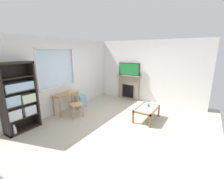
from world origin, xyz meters
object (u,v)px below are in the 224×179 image
object	(u,v)px
wooden_chair	(76,104)
plastic_drawer_unit	(80,101)
bookshelf	(19,99)
tv	(129,69)
sippy_cup	(148,105)
fireplace	(129,87)
desk_under_window	(66,97)
coffee_table	(147,109)

from	to	relation	value
wooden_chair	plastic_drawer_unit	size ratio (longest dim) A/B	1.83
bookshelf	tv	world-z (taller)	bookshelf
plastic_drawer_unit	sippy_cup	distance (m)	2.77
fireplace	desk_under_window	bearing A→B (deg)	156.68
bookshelf	tv	bearing A→B (deg)	-16.91
plastic_drawer_unit	fireplace	distance (m)	2.34
wooden_chair	sippy_cup	world-z (taller)	wooden_chair
bookshelf	wooden_chair	size ratio (longest dim) A/B	2.15
bookshelf	wooden_chair	world-z (taller)	bookshelf
wooden_chair	tv	size ratio (longest dim) A/B	0.90
fireplace	coffee_table	xyz separation A→B (m)	(-1.71, -1.50, -0.21)
desk_under_window	coffee_table	world-z (taller)	desk_under_window
bookshelf	desk_under_window	xyz separation A→B (m)	(1.52, -0.11, -0.32)
coffee_table	wooden_chair	bearing A→B (deg)	115.91
wooden_chair	fireplace	size ratio (longest dim) A/B	0.80
wooden_chair	coffee_table	distance (m)	2.40
bookshelf	sippy_cup	xyz separation A→B (m)	(2.66, -2.79, -0.47)
desk_under_window	wooden_chair	xyz separation A→B (m)	(-0.03, -0.52, -0.15)
wooden_chair	fireplace	world-z (taller)	fireplace
bookshelf	wooden_chair	bearing A→B (deg)	-22.79
sippy_cup	bookshelf	bearing A→B (deg)	133.67
sippy_cup	coffee_table	bearing A→B (deg)	178.40
fireplace	sippy_cup	xyz separation A→B (m)	(-1.58, -1.50, -0.11)
fireplace	sippy_cup	world-z (taller)	fireplace
bookshelf	plastic_drawer_unit	world-z (taller)	bookshelf
sippy_cup	fireplace	bearing A→B (deg)	43.51
desk_under_window	tv	world-z (taller)	tv
coffee_table	fireplace	bearing A→B (deg)	41.30
tv	coffee_table	xyz separation A→B (m)	(-1.69, -1.50, -1.05)
bookshelf	fireplace	bearing A→B (deg)	-16.84
fireplace	sippy_cup	distance (m)	2.19
desk_under_window	tv	xyz separation A→B (m)	(2.71, -1.18, 0.79)
bookshelf	sippy_cup	bearing A→B (deg)	-46.33
coffee_table	tv	bearing A→B (deg)	41.60
tv	sippy_cup	xyz separation A→B (m)	(-1.57, -1.50, -0.94)
desk_under_window	sippy_cup	xyz separation A→B (m)	(1.14, -2.68, -0.15)
desk_under_window	fireplace	size ratio (longest dim) A/B	0.82
wooden_chair	plastic_drawer_unit	distance (m)	0.99
wooden_chair	sippy_cup	xyz separation A→B (m)	(1.17, -2.16, -0.01)
sippy_cup	wooden_chair	bearing A→B (deg)	118.47
desk_under_window	coffee_table	xyz separation A→B (m)	(1.02, -2.68, -0.26)
bookshelf	coffee_table	xyz separation A→B (m)	(2.54, -2.79, -0.57)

